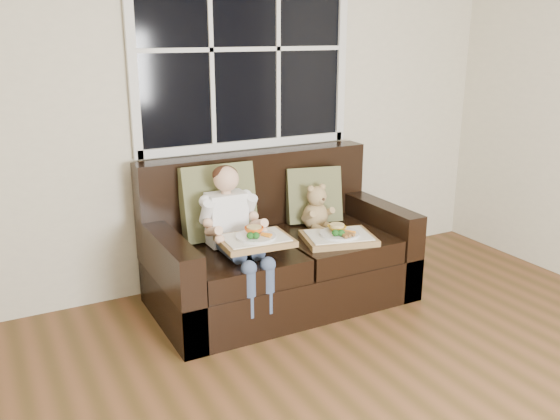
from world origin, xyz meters
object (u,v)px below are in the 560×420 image
child (233,223)px  teddy_bear (316,210)px  tray_left (255,239)px  tray_right (338,236)px  loveseat (277,255)px

child → teddy_bear: child is taller
child → tray_left: child is taller
teddy_bear → tray_left: size_ratio=0.73×
tray_left → tray_right: size_ratio=0.85×
tray_left → child: bearing=110.6°
loveseat → child: child is taller
teddy_bear → tray_right: teddy_bear is taller
child → teddy_bear: bearing=10.4°
loveseat → tray_left: 0.51m
loveseat → tray_right: bearing=-43.1°
teddy_bear → loveseat: bearing=176.5°
teddy_bear → child: bearing=-174.8°
loveseat → tray_right: loveseat is taller
loveseat → child: bearing=-162.4°
loveseat → teddy_bear: 0.42m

